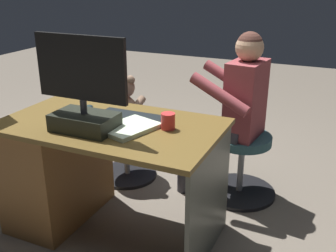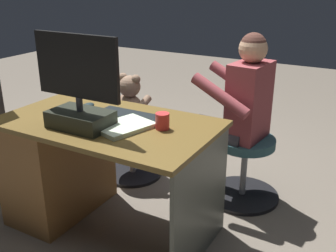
# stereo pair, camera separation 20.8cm
# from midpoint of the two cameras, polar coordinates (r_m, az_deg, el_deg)

# --- Properties ---
(ground_plane) EXTENTS (10.00, 10.00, 0.00)m
(ground_plane) POSITION_cam_midpoint_polar(r_m,az_deg,el_deg) (2.86, -5.90, -10.73)
(ground_plane) COLOR #6E6356
(desk) EXTENTS (1.25, 0.73, 0.71)m
(desk) POSITION_cam_midpoint_polar(r_m,az_deg,el_deg) (2.60, -16.19, -5.36)
(desk) COLOR brown
(desk) RESTS_ON ground_plane
(monitor) EXTENTS (0.53, 0.21, 0.51)m
(monitor) POSITION_cam_midpoint_polar(r_m,az_deg,el_deg) (2.16, -14.81, 3.60)
(monitor) COLOR black
(monitor) RESTS_ON desk
(keyboard) EXTENTS (0.42, 0.14, 0.02)m
(keyboard) POSITION_cam_midpoint_polar(r_m,az_deg,el_deg) (2.33, -7.51, 1.28)
(keyboard) COLOR black
(keyboard) RESTS_ON desk
(computer_mouse) EXTENTS (0.06, 0.10, 0.04)m
(computer_mouse) POSITION_cam_midpoint_polar(r_m,az_deg,el_deg) (2.51, -13.88, 2.46)
(computer_mouse) COLOR #212F32
(computer_mouse) RESTS_ON desk
(cup) EXTENTS (0.08, 0.08, 0.09)m
(cup) POSITION_cam_midpoint_polar(r_m,az_deg,el_deg) (2.15, -2.77, 0.65)
(cup) COLOR red
(cup) RESTS_ON desk
(tv_remote) EXTENTS (0.10, 0.15, 0.02)m
(tv_remote) POSITION_cam_midpoint_polar(r_m,az_deg,el_deg) (2.46, -15.62, 1.74)
(tv_remote) COLOR black
(tv_remote) RESTS_ON desk
(notebook_binder) EXTENTS (0.30, 0.35, 0.02)m
(notebook_binder) POSITION_cam_midpoint_polar(r_m,az_deg,el_deg) (2.16, -8.33, -0.30)
(notebook_binder) COLOR beige
(notebook_binder) RESTS_ON desk
(office_chair_teddy) EXTENTS (0.46, 0.46, 0.46)m
(office_chair_teddy) POSITION_cam_midpoint_polar(r_m,az_deg,el_deg) (3.09, -7.96, -2.64)
(office_chair_teddy) COLOR black
(office_chair_teddy) RESTS_ON ground_plane
(teddy_bear) EXTENTS (0.25, 0.25, 0.36)m
(teddy_bear) POSITION_cam_midpoint_polar(r_m,az_deg,el_deg) (2.97, -8.17, 3.63)
(teddy_bear) COLOR #8D6E57
(teddy_bear) RESTS_ON office_chair_teddy
(visitor_chair) EXTENTS (0.52, 0.52, 0.46)m
(visitor_chair) POSITION_cam_midpoint_polar(r_m,az_deg,el_deg) (2.86, 8.41, -5.11)
(visitor_chair) COLOR black
(visitor_chair) RESTS_ON ground_plane
(person) EXTENTS (0.57, 0.52, 1.16)m
(person) POSITION_cam_midpoint_polar(r_m,az_deg,el_deg) (2.71, 6.99, 3.20)
(person) COLOR #963F44
(person) RESTS_ON ground_plane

